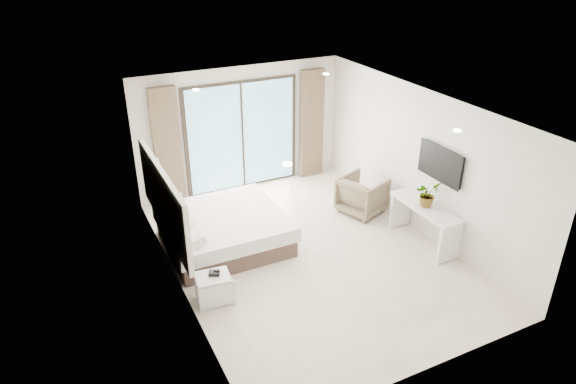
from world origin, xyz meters
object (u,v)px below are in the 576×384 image
Objects in this scene: console_desk at (425,216)px; armchair at (362,193)px; bed at (223,230)px; nightstand at (214,289)px.

armchair is (-0.33, 1.50, -0.14)m from console_desk.
bed is at bearing 154.71° from console_desk.
console_desk reaches higher than nightstand.
console_desk is (3.29, -1.56, 0.25)m from bed.
armchair is (3.65, 1.43, 0.19)m from nightstand.
bed is 1.64m from nightstand.
armchair is at bearing 102.47° from console_desk.
console_desk reaches higher than bed.
bed is at bearing 67.85° from armchair.
armchair is (2.96, -0.06, 0.11)m from bed.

